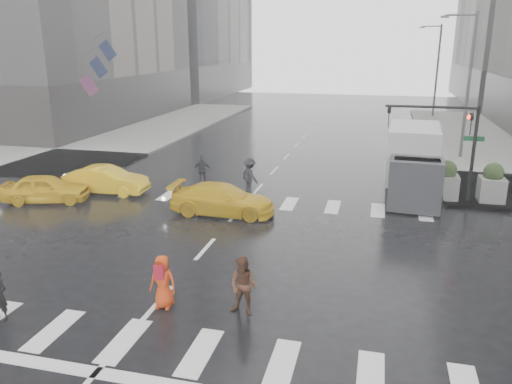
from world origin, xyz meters
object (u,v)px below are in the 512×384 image
(traffic_signal_pole, at_px, (452,134))
(pedestrian_brown, at_px, (244,286))
(pedestrian_orange, at_px, (163,281))
(taxi_front, at_px, (46,188))
(taxi_mid, at_px, (106,180))
(box_truck, at_px, (413,161))

(traffic_signal_pole, height_order, pedestrian_brown, traffic_signal_pole)
(pedestrian_brown, bearing_deg, pedestrian_orange, -165.49)
(pedestrian_orange, height_order, taxi_front, pedestrian_orange)
(pedestrian_brown, xyz_separation_m, taxi_mid, (-9.62, 9.49, -0.16))
(taxi_front, bearing_deg, taxi_mid, -63.69)
(traffic_signal_pole, distance_m, pedestrian_brown, 13.84)
(taxi_front, relative_size, box_truck, 0.62)
(box_truck, bearing_deg, pedestrian_brown, -108.23)
(traffic_signal_pole, bearing_deg, pedestrian_brown, -118.29)
(pedestrian_orange, xyz_separation_m, box_truck, (7.23, 12.84, 0.97))
(pedestrian_orange, height_order, box_truck, box_truck)
(traffic_signal_pole, xyz_separation_m, pedestrian_orange, (-8.74, -12.20, -2.43))
(traffic_signal_pole, height_order, taxi_mid, traffic_signal_pole)
(pedestrian_brown, relative_size, pedestrian_orange, 1.07)
(taxi_mid, relative_size, box_truck, 0.66)
(taxi_front, bearing_deg, box_truck, -91.14)
(pedestrian_orange, bearing_deg, taxi_front, 139.56)
(taxi_mid, distance_m, box_truck, 14.95)
(traffic_signal_pole, bearing_deg, pedestrian_orange, -125.60)
(taxi_mid, height_order, box_truck, box_truck)
(pedestrian_brown, height_order, taxi_front, pedestrian_brown)
(taxi_mid, bearing_deg, taxi_front, 131.11)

